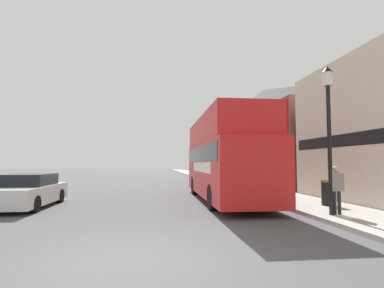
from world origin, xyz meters
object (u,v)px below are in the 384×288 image
object	(u,v)px
lamp_post_nearest	(329,112)
litter_bin	(327,192)
parked_car_ahead_of_bus	(207,179)
pedestrian_third	(336,185)
parked_car_far_side	(28,191)
lamp_post_second	(248,137)
tour_bus	(224,164)

from	to	relation	value
lamp_post_nearest	litter_bin	distance (m)	3.70
parked_car_ahead_of_bus	pedestrian_third	bearing A→B (deg)	-81.13
parked_car_ahead_of_bus	lamp_post_nearest	size ratio (longest dim) A/B	0.91
parked_car_far_side	litter_bin	world-z (taller)	parked_car_far_side
lamp_post_nearest	parked_car_far_side	bearing A→B (deg)	159.29
parked_car_far_side	lamp_post_second	distance (m)	11.89
parked_car_far_side	litter_bin	bearing A→B (deg)	171.45
lamp_post_nearest	lamp_post_second	bearing A→B (deg)	90.17
parked_car_ahead_of_bus	parked_car_far_side	size ratio (longest dim) A/B	0.98
tour_bus	lamp_post_nearest	size ratio (longest dim) A/B	2.05
tour_bus	parked_car_far_side	world-z (taller)	tour_bus
tour_bus	parked_car_ahead_of_bus	size ratio (longest dim) A/B	2.25
parked_car_ahead_of_bus	parked_car_far_side	xyz separation A→B (m)	(-9.08, -8.45, -0.00)
tour_bus	lamp_post_second	world-z (taller)	lamp_post_second
pedestrian_third	parked_car_ahead_of_bus	bearing A→B (deg)	99.00
lamp_post_second	litter_bin	xyz separation A→B (m)	(1.17, -6.14, -2.71)
parked_car_ahead_of_bus	lamp_post_second	bearing A→B (deg)	-68.33
parked_car_ahead_of_bus	lamp_post_nearest	distance (m)	13.00
lamp_post_second	lamp_post_nearest	bearing A→B (deg)	-89.83
parked_car_ahead_of_bus	litter_bin	distance (m)	10.90
parked_car_far_side	lamp_post_nearest	bearing A→B (deg)	160.42
parked_car_ahead_of_bus	lamp_post_nearest	bearing A→B (deg)	-82.12
parked_car_far_side	pedestrian_third	distance (m)	11.80
pedestrian_third	lamp_post_nearest	distance (m)	2.44
parked_car_ahead_of_bus	parked_car_far_side	bearing A→B (deg)	-137.17
tour_bus	pedestrian_third	bearing A→B (deg)	-63.01
tour_bus	parked_car_ahead_of_bus	xyz separation A→B (m)	(0.51, 7.28, -1.13)
lamp_post_nearest	lamp_post_second	size ratio (longest dim) A/B	1.05
parked_car_far_side	tour_bus	bearing A→B (deg)	-171.08
parked_car_ahead_of_bus	lamp_post_nearest	xyz separation A→B (m)	(1.77, -12.55, 2.87)
litter_bin	lamp_post_nearest	bearing A→B (deg)	-119.25
lamp_post_second	pedestrian_third	bearing A→B (deg)	-88.30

